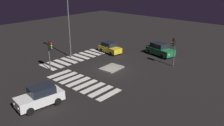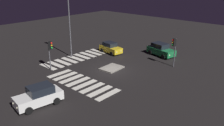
{
  "view_description": "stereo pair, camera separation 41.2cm",
  "coord_description": "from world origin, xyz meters",
  "px_view_note": "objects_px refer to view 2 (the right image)",
  "views": [
    {
      "loc": [
        20.32,
        17.88,
        10.9
      ],
      "look_at": [
        0.0,
        0.0,
        1.0
      ],
      "focal_mm": 37.52,
      "sensor_mm": 36.0,
      "label": 1
    },
    {
      "loc": [
        20.04,
        18.19,
        10.9
      ],
      "look_at": [
        0.0,
        0.0,
        1.0
      ],
      "focal_mm": 37.52,
      "sensor_mm": 36.0,
      "label": 2
    }
  ],
  "objects_px": {
    "car_green": "(161,50)",
    "traffic_light_west": "(174,46)",
    "traffic_island": "(112,68)",
    "traffic_light_east": "(50,49)",
    "car_white": "(39,96)",
    "street_lamp": "(69,16)",
    "car_yellow": "(110,48)"
  },
  "relations": [
    {
      "from": "traffic_island",
      "to": "car_green",
      "type": "xyz_separation_m",
      "value": [
        -8.79,
        1.78,
        0.83
      ]
    },
    {
      "from": "car_white",
      "to": "traffic_light_west",
      "type": "relative_size",
      "value": 1.17
    },
    {
      "from": "traffic_island",
      "to": "car_yellow",
      "type": "bearing_deg",
      "value": -136.19
    },
    {
      "from": "car_white",
      "to": "traffic_light_west",
      "type": "height_order",
      "value": "traffic_light_west"
    },
    {
      "from": "street_lamp",
      "to": "traffic_light_west",
      "type": "bearing_deg",
      "value": 115.93
    },
    {
      "from": "traffic_light_east",
      "to": "street_lamp",
      "type": "bearing_deg",
      "value": 74.33
    },
    {
      "from": "car_white",
      "to": "car_yellow",
      "type": "bearing_deg",
      "value": -151.68
    },
    {
      "from": "traffic_light_east",
      "to": "car_white",
      "type": "bearing_deg",
      "value": -80.58
    },
    {
      "from": "traffic_island",
      "to": "car_green",
      "type": "bearing_deg",
      "value": 168.55
    },
    {
      "from": "car_white",
      "to": "car_green",
      "type": "distance_m",
      "value": 19.84
    },
    {
      "from": "car_yellow",
      "to": "traffic_light_west",
      "type": "relative_size",
      "value": 1.06
    },
    {
      "from": "traffic_island",
      "to": "car_white",
      "type": "distance_m",
      "value": 11.13
    },
    {
      "from": "car_yellow",
      "to": "traffic_light_east",
      "type": "distance_m",
      "value": 10.27
    },
    {
      "from": "car_green",
      "to": "traffic_light_east",
      "type": "relative_size",
      "value": 1.25
    },
    {
      "from": "traffic_island",
      "to": "street_lamp",
      "type": "relative_size",
      "value": 0.32
    },
    {
      "from": "car_green",
      "to": "traffic_light_west",
      "type": "height_order",
      "value": "traffic_light_west"
    },
    {
      "from": "car_yellow",
      "to": "traffic_light_east",
      "type": "xyz_separation_m",
      "value": [
        10.06,
        -0.8,
        1.93
      ]
    },
    {
      "from": "traffic_island",
      "to": "traffic_light_west",
      "type": "xyz_separation_m",
      "value": [
        -5.84,
        5.35,
        2.75
      ]
    },
    {
      "from": "car_green",
      "to": "traffic_light_east",
      "type": "xyz_separation_m",
      "value": [
        14.05,
        -7.19,
        1.83
      ]
    },
    {
      "from": "street_lamp",
      "to": "traffic_island",
      "type": "bearing_deg",
      "value": 93.24
    },
    {
      "from": "traffic_light_west",
      "to": "street_lamp",
      "type": "height_order",
      "value": "street_lamp"
    },
    {
      "from": "car_white",
      "to": "traffic_light_east",
      "type": "xyz_separation_m",
      "value": [
        -5.78,
        -6.63,
        1.84
      ]
    },
    {
      "from": "traffic_light_east",
      "to": "car_yellow",
      "type": "bearing_deg",
      "value": 45.97
    },
    {
      "from": "traffic_island",
      "to": "car_green",
      "type": "distance_m",
      "value": 9.01
    },
    {
      "from": "car_white",
      "to": "traffic_light_west",
      "type": "bearing_deg",
      "value": 174.38
    },
    {
      "from": "traffic_light_west",
      "to": "traffic_light_east",
      "type": "xyz_separation_m",
      "value": [
        11.09,
        -10.76,
        -0.09
      ]
    },
    {
      "from": "car_green",
      "to": "traffic_light_east",
      "type": "height_order",
      "value": "traffic_light_east"
    },
    {
      "from": "car_white",
      "to": "street_lamp",
      "type": "bearing_deg",
      "value": -132.33
    },
    {
      "from": "traffic_island",
      "to": "car_yellow",
      "type": "xyz_separation_m",
      "value": [
        -4.81,
        -4.61,
        0.72
      ]
    },
    {
      "from": "traffic_light_west",
      "to": "street_lamp",
      "type": "bearing_deg",
      "value": -26.05
    },
    {
      "from": "car_yellow",
      "to": "traffic_light_west",
      "type": "distance_m",
      "value": 10.21
    },
    {
      "from": "traffic_light_east",
      "to": "street_lamp",
      "type": "distance_m",
      "value": 6.17
    }
  ]
}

